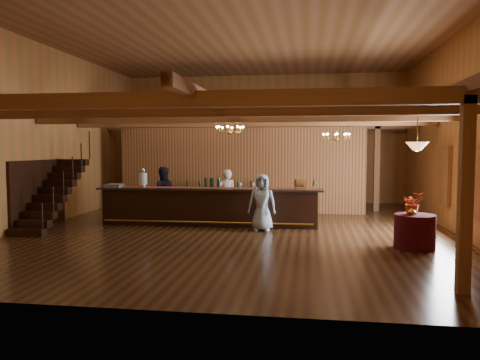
# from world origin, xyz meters

# --- Properties ---
(floor) EXTENTS (14.00, 14.00, 0.00)m
(floor) POSITION_xyz_m (0.00, 0.00, 0.00)
(floor) COLOR #432E18
(floor) RESTS_ON ground
(ceiling) EXTENTS (14.00, 14.00, 0.00)m
(ceiling) POSITION_xyz_m (0.00, 0.00, 5.50)
(ceiling) COLOR brown
(ceiling) RESTS_ON wall_back
(wall_back) EXTENTS (12.00, 0.10, 5.50)m
(wall_back) POSITION_xyz_m (0.00, 7.00, 2.75)
(wall_back) COLOR #B26B35
(wall_back) RESTS_ON floor
(wall_front) EXTENTS (12.00, 0.10, 5.50)m
(wall_front) POSITION_xyz_m (0.00, -7.00, 2.75)
(wall_front) COLOR #B26B35
(wall_front) RESTS_ON floor
(wall_left) EXTENTS (0.10, 14.00, 5.50)m
(wall_left) POSITION_xyz_m (-6.00, 0.00, 2.75)
(wall_left) COLOR #B26B35
(wall_left) RESTS_ON floor
(wall_right) EXTENTS (0.10, 14.00, 5.50)m
(wall_right) POSITION_xyz_m (6.00, 0.00, 2.75)
(wall_right) COLOR #B26B35
(wall_right) RESTS_ON floor
(beam_grid) EXTENTS (11.90, 13.90, 0.39)m
(beam_grid) POSITION_xyz_m (0.00, 0.51, 3.24)
(beam_grid) COLOR #995A32
(beam_grid) RESTS_ON wall_left
(support_posts) EXTENTS (9.20, 10.20, 3.20)m
(support_posts) POSITION_xyz_m (0.00, -0.50, 1.60)
(support_posts) COLOR #995A32
(support_posts) RESTS_ON floor
(partition_wall) EXTENTS (9.00, 0.18, 3.10)m
(partition_wall) POSITION_xyz_m (-0.50, 3.50, 1.55)
(partition_wall) COLOR #935734
(partition_wall) RESTS_ON floor
(window_right_front) EXTENTS (0.12, 1.05, 1.75)m
(window_right_front) POSITION_xyz_m (5.95, -1.60, 1.55)
(window_right_front) COLOR white
(window_right_front) RESTS_ON wall_right
(window_right_back) EXTENTS (0.12, 1.05, 1.75)m
(window_right_back) POSITION_xyz_m (5.95, 1.00, 1.55)
(window_right_back) COLOR white
(window_right_back) RESTS_ON wall_right
(staircase) EXTENTS (1.00, 2.80, 2.00)m
(staircase) POSITION_xyz_m (-5.45, -0.74, 1.00)
(staircase) COLOR black
(staircase) RESTS_ON floor
(backroom_boxes) EXTENTS (4.10, 0.60, 1.10)m
(backroom_boxes) POSITION_xyz_m (-0.29, 5.50, 0.53)
(backroom_boxes) COLOR black
(backroom_boxes) RESTS_ON floor
(tasting_bar) EXTENTS (6.86, 0.99, 1.15)m
(tasting_bar) POSITION_xyz_m (-0.99, 0.44, 0.58)
(tasting_bar) COLOR black
(tasting_bar) RESTS_ON floor
(beverage_dispenser) EXTENTS (0.26, 0.26, 0.60)m
(beverage_dispenser) POSITION_xyz_m (-3.10, 0.46, 1.43)
(beverage_dispenser) COLOR silver
(beverage_dispenser) RESTS_ON tasting_bar
(glass_rack_tray) EXTENTS (0.50, 0.50, 0.10)m
(glass_rack_tray) POSITION_xyz_m (-3.98, 0.34, 1.19)
(glass_rack_tray) COLOR gray
(glass_rack_tray) RESTS_ON tasting_bar
(raffle_drum) EXTENTS (0.34, 0.24, 0.30)m
(raffle_drum) POSITION_xyz_m (1.76, 0.43, 1.32)
(raffle_drum) COLOR brown
(raffle_drum) RESTS_ON tasting_bar
(bar_bottle_0) EXTENTS (0.07, 0.07, 0.30)m
(bar_bottle_0) POSITION_xyz_m (-1.13, 0.57, 1.29)
(bar_bottle_0) COLOR black
(bar_bottle_0) RESTS_ON tasting_bar
(bar_bottle_1) EXTENTS (0.07, 0.07, 0.30)m
(bar_bottle_1) POSITION_xyz_m (-0.96, 0.57, 1.29)
(bar_bottle_1) COLOR black
(bar_bottle_1) RESTS_ON tasting_bar
(bar_bottle_2) EXTENTS (0.07, 0.07, 0.30)m
(bar_bottle_2) POSITION_xyz_m (-0.92, 0.57, 1.29)
(bar_bottle_2) COLOR black
(bar_bottle_2) RESTS_ON tasting_bar
(bar_bottle_3) EXTENTS (0.07, 0.07, 0.30)m
(bar_bottle_3) POSITION_xyz_m (-0.72, 0.58, 1.29)
(bar_bottle_3) COLOR black
(bar_bottle_3) RESTS_ON tasting_bar
(backbar_shelf) EXTENTS (3.25, 0.89, 0.90)m
(backbar_shelf) POSITION_xyz_m (-0.95, 3.01, 0.45)
(backbar_shelf) COLOR black
(backbar_shelf) RESTS_ON floor
(round_table) EXTENTS (0.94, 0.94, 0.81)m
(round_table) POSITION_xyz_m (4.47, -2.10, 0.40)
(round_table) COLOR #440D16
(round_table) RESTS_ON floor
(chandelier_left) EXTENTS (0.80, 0.80, 0.45)m
(chandelier_left) POSITION_xyz_m (-0.26, -0.09, 2.90)
(chandelier_left) COLOR gold
(chandelier_left) RESTS_ON beam_grid
(chandelier_right) EXTENTS (0.80, 0.80, 0.64)m
(chandelier_right) POSITION_xyz_m (2.82, 1.07, 2.72)
(chandelier_right) COLOR gold
(chandelier_right) RESTS_ON beam_grid
(pendant_lamp) EXTENTS (0.52, 0.52, 0.90)m
(pendant_lamp) POSITION_xyz_m (4.47, -2.10, 2.40)
(pendant_lamp) COLOR gold
(pendant_lamp) RESTS_ON beam_grid
(bartender) EXTENTS (0.72, 0.61, 1.68)m
(bartender) POSITION_xyz_m (-0.58, 1.13, 0.84)
(bartender) COLOR silver
(bartender) RESTS_ON floor
(staff_second) EXTENTS (1.03, 0.92, 1.75)m
(staff_second) POSITION_xyz_m (-2.70, 1.18, 0.87)
(staff_second) COLOR black
(staff_second) RESTS_ON floor
(guest) EXTENTS (0.81, 0.55, 1.62)m
(guest) POSITION_xyz_m (0.70, -0.26, 0.81)
(guest) COLOR #94B3C8
(guest) RESTS_ON floor
(floor_plant) EXTENTS (0.86, 0.78, 1.29)m
(floor_plant) POSITION_xyz_m (2.20, 3.64, 0.65)
(floor_plant) COLOR #327531
(floor_plant) RESTS_ON floor
(table_flowers) EXTENTS (0.53, 0.47, 0.53)m
(table_flowers) POSITION_xyz_m (4.43, -2.04, 1.07)
(table_flowers) COLOR red
(table_flowers) RESTS_ON round_table
(table_vase) EXTENTS (0.17, 0.17, 0.30)m
(table_vase) POSITION_xyz_m (4.38, -2.20, 0.96)
(table_vase) COLOR gold
(table_vase) RESTS_ON round_table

